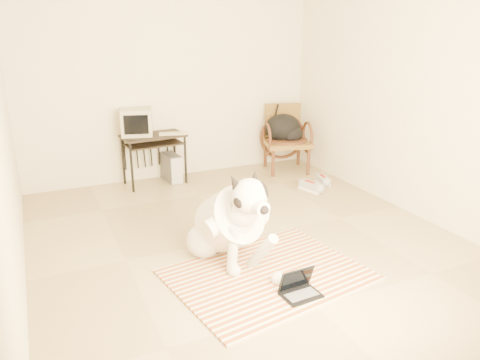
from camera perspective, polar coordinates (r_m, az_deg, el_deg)
floor at (r=4.72m, az=0.37°, el=-7.01°), size 4.50×4.50×0.00m
wall_back at (r=6.40m, az=-8.33°, el=12.23°), size 4.50×0.00×4.50m
wall_front at (r=2.51m, az=22.66°, el=1.12°), size 4.50×0.00×4.50m
wall_right at (r=5.46m, az=20.13°, el=10.23°), size 0.00×4.50×4.50m
rug at (r=4.06m, az=3.39°, el=-11.46°), size 1.75×1.44×0.02m
dog at (r=4.13m, az=-1.29°, el=-5.23°), size 0.63×1.27×0.95m
laptop at (r=3.78m, az=7.21°, el=-12.96°), size 0.31×0.23×0.21m
computer_desk at (r=6.20m, az=-10.50°, el=4.58°), size 0.83×0.51×0.66m
crt_monitor at (r=6.18m, az=-12.48°, el=6.93°), size 0.46×0.45×0.34m
desk_keyboard at (r=6.16m, az=-8.21°, el=5.63°), size 0.37×0.21×0.02m
pc_tower at (r=6.38m, az=-8.33°, el=1.50°), size 0.20×0.41×0.37m
rattan_chair at (r=6.77m, az=5.61°, el=5.11°), size 0.75×0.73×0.93m
backpack at (r=6.72m, az=5.43°, el=6.22°), size 0.53×0.46×0.39m
sneaker_left at (r=6.05m, az=8.63°, el=-0.80°), size 0.21×0.35×0.11m
sneaker_right at (r=6.34m, az=10.06°, el=-0.02°), size 0.18×0.31×0.10m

